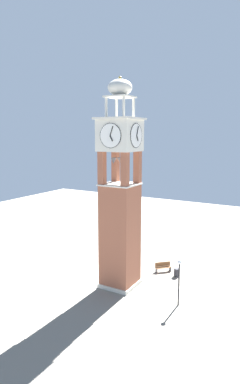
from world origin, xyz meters
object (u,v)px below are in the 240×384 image
object	(u,v)px
clock_tower	(120,203)
trash_bin	(176,272)
lamp_post	(179,274)
park_bench	(163,267)

from	to	relation	value
clock_tower	trash_bin	size ratio (longest dim) A/B	22.64
clock_tower	trash_bin	world-z (taller)	clock_tower
lamp_post	park_bench	bearing A→B (deg)	-56.60
lamp_post	trash_bin	xyz separation A→B (m)	(2.07, -5.09, -2.25)
clock_tower	lamp_post	size ratio (longest dim) A/B	4.75
park_bench	trash_bin	distance (m)	1.63
clock_tower	lamp_post	world-z (taller)	clock_tower
park_bench	trash_bin	xyz separation A→B (m)	(-1.57, 0.43, -0.08)
clock_tower	lamp_post	bearing A→B (deg)	172.58
park_bench	lamp_post	xyz separation A→B (m)	(-3.64, 5.51, 2.16)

